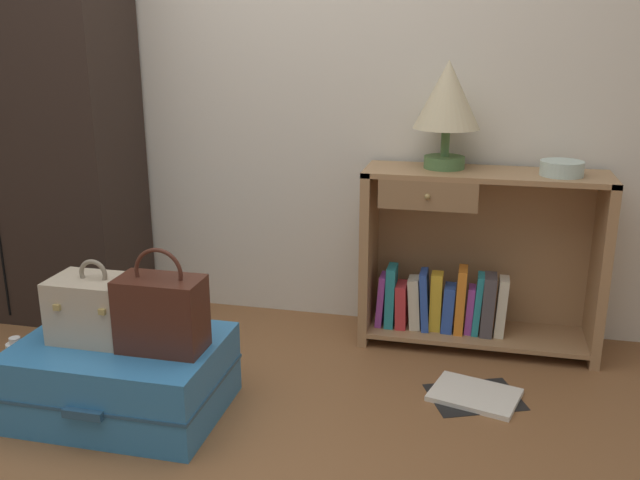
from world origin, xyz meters
TOP-DOWN VIEW (x-y plane):
  - back_wall at (0.00, 1.50)m, footprint 6.40×0.10m
  - wardrobe at (-1.14, 1.20)m, footprint 1.05×0.47m
  - bookshelf at (0.95, 1.28)m, footprint 1.00×0.32m
  - table_lamp at (0.81, 1.30)m, footprint 0.28×0.28m
  - bowl at (1.27, 1.25)m, footprint 0.17×0.17m
  - suitcase_large at (-0.24, 0.40)m, footprint 0.72×0.54m
  - train_case at (-0.32, 0.41)m, footprint 0.31×0.21m
  - handbag at (-0.06, 0.38)m, footprint 0.29×0.16m
  - bottle at (-0.73, 0.47)m, footprint 0.07×0.07m
  - open_book_on_floor at (0.99, 0.79)m, footprint 0.40×0.36m

SIDE VIEW (x-z plane):
  - open_book_on_floor at x=0.99m, z-range 0.00..0.02m
  - bottle at x=-0.73m, z-range -0.01..0.20m
  - suitcase_large at x=-0.24m, z-range 0.00..0.28m
  - bookshelf at x=0.95m, z-range -0.03..0.75m
  - train_case at x=-0.32m, z-range 0.24..0.54m
  - handbag at x=-0.06m, z-range 0.23..0.59m
  - bowl at x=1.27m, z-range 0.77..0.83m
  - wardrobe at x=-1.14m, z-range 0.00..1.92m
  - table_lamp at x=0.81m, z-range 0.84..1.28m
  - back_wall at x=0.00m, z-range 0.00..2.60m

